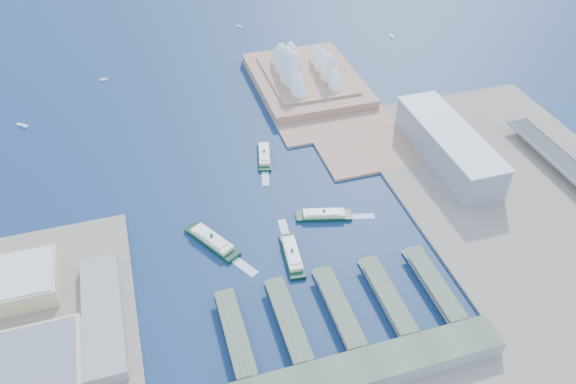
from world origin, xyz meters
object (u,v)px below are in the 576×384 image
object	(u,v)px
toaster_building	(448,145)
ferry_a	(212,239)
ferry_c	(292,253)
ferry_d	(324,213)
ferry_b	(264,154)
opera_house	(307,62)

from	to	relation	value
toaster_building	ferry_a	world-z (taller)	toaster_building
ferry_a	ferry_c	bearing A→B (deg)	-60.89
toaster_building	ferry_d	distance (m)	161.78
toaster_building	ferry_b	size ratio (longest dim) A/B	2.97
ferry_d	ferry_b	bearing A→B (deg)	29.75
opera_house	ferry_d	distance (m)	255.96
toaster_building	ferry_b	distance (m)	194.54
toaster_building	ferry_a	bearing A→B (deg)	-169.25
ferry_a	ferry_b	distance (m)	137.48
toaster_building	ferry_d	bearing A→B (deg)	-163.29
ferry_b	ferry_d	world-z (taller)	ferry_d
opera_house	ferry_b	distance (m)	168.26
toaster_building	ferry_d	world-z (taller)	toaster_building
ferry_b	ferry_c	world-z (taller)	ferry_c
opera_house	ferry_a	size ratio (longest dim) A/B	3.00
ferry_c	toaster_building	bearing A→B (deg)	-150.62
toaster_building	ferry_c	world-z (taller)	toaster_building
ferry_a	ferry_d	bearing A→B (deg)	-28.59
toaster_building	ferry_c	distance (m)	217.43
ferry_a	ferry_b	bearing A→B (deg)	24.50
opera_house	ferry_d	size ratio (longest dim) A/B	3.43
toaster_building	ferry_b	bearing A→B (deg)	161.12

